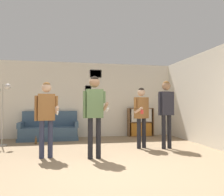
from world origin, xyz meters
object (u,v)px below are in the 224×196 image
object	(u,v)px
couch	(49,130)
bookshelf	(140,122)
floor_lamp	(3,101)
person_player_foreground_center	(94,107)
bottle_on_floor	(36,141)
person_watcher_holding_cup	(141,111)
person_spectator_near_bookshelf	(166,106)
person_player_foreground_left	(46,111)
drinking_cup	(138,107)

from	to	relation	value
couch	bookshelf	world-z (taller)	bookshelf
couch	floor_lamp	xyz separation A→B (m)	(-1.22, -0.91, 0.96)
couch	person_player_foreground_center	xyz separation A→B (m)	(1.21, -2.85, 0.81)
bookshelf	bottle_on_floor	xyz separation A→B (m)	(-3.56, -0.99, -0.43)
floor_lamp	person_watcher_holding_cup	size ratio (longest dim) A/B	1.09
bottle_on_floor	couch	bearing A→B (deg)	68.52
floor_lamp	person_spectator_near_bookshelf	bearing A→B (deg)	-15.52
person_watcher_holding_cup	person_spectator_near_bookshelf	distance (m)	0.67
person_player_foreground_center	person_spectator_near_bookshelf	world-z (taller)	person_spectator_near_bookshelf
person_watcher_holding_cup	person_spectator_near_bookshelf	world-z (taller)	person_spectator_near_bookshelf
floor_lamp	person_player_foreground_left	size ratio (longest dim) A/B	1.06
floor_lamp	person_player_foreground_left	distance (m)	2.20
bookshelf	drinking_cup	xyz separation A→B (m)	(-0.10, 0.00, 0.57)
floor_lamp	person_spectator_near_bookshelf	distance (m)	4.60
bottle_on_floor	person_watcher_holding_cup	bearing A→B (deg)	-21.76
person_player_foreground_center	couch	bearing A→B (deg)	112.93
couch	bookshelf	xyz separation A→B (m)	(3.25, 0.19, 0.21)
bottle_on_floor	person_spectator_near_bookshelf	bearing A→B (deg)	-20.80
couch	person_spectator_near_bookshelf	xyz separation A→B (m)	(3.21, -2.14, 0.82)
bottle_on_floor	drinking_cup	xyz separation A→B (m)	(3.46, 0.99, 0.99)
person_player_foreground_center	person_watcher_holding_cup	xyz separation A→B (m)	(1.37, 0.90, -0.12)
person_player_foreground_left	person_spectator_near_bookshelf	size ratio (longest dim) A/B	0.93
bottle_on_floor	drinking_cup	distance (m)	3.74
floor_lamp	person_watcher_holding_cup	world-z (taller)	floor_lamp
couch	person_player_foreground_left	bearing A→B (deg)	-86.32
person_player_foreground_left	drinking_cup	xyz separation A→B (m)	(2.98, 2.79, 0.06)
person_watcher_holding_cup	bottle_on_floor	bearing A→B (deg)	158.24
couch	person_spectator_near_bookshelf	size ratio (longest dim) A/B	1.05
person_watcher_holding_cup	bottle_on_floor	size ratio (longest dim) A/B	6.90
person_watcher_holding_cup	floor_lamp	bearing A→B (deg)	164.60
person_player_foreground_center	person_watcher_holding_cup	size ratio (longest dim) A/B	1.10
person_player_foreground_left	person_watcher_holding_cup	xyz separation A→B (m)	(2.41, 0.65, -0.03)
bookshelf	person_watcher_holding_cup	distance (m)	2.29
person_watcher_holding_cup	drinking_cup	size ratio (longest dim) A/B	17.40
bottle_on_floor	person_player_foreground_center	bearing A→B (deg)	-53.49
bookshelf	person_watcher_holding_cup	xyz separation A→B (m)	(-0.67, -2.14, 0.48)
bookshelf	floor_lamp	xyz separation A→B (m)	(-4.47, -1.10, 0.74)
couch	person_player_foreground_left	size ratio (longest dim) A/B	1.13
couch	bookshelf	bearing A→B (deg)	3.35
person_player_foreground_left	person_watcher_holding_cup	bearing A→B (deg)	15.06
floor_lamp	person_player_foreground_left	xyz separation A→B (m)	(1.39, -1.69, -0.23)
person_player_foreground_center	bottle_on_floor	world-z (taller)	person_player_foreground_center
couch	bottle_on_floor	distance (m)	0.88
bookshelf	floor_lamp	size ratio (longest dim) A/B	0.59
floor_lamp	person_player_foreground_left	bearing A→B (deg)	-50.70
bookshelf	person_watcher_holding_cup	world-z (taller)	person_watcher_holding_cup
bookshelf	bottle_on_floor	size ratio (longest dim) A/B	4.40
floor_lamp	person_spectator_near_bookshelf	world-z (taller)	person_spectator_near_bookshelf
person_player_foreground_center	bottle_on_floor	xyz separation A→B (m)	(-1.52, 2.05, -1.03)
person_player_foreground_left	person_spectator_near_bookshelf	xyz separation A→B (m)	(3.04, 0.46, 0.10)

